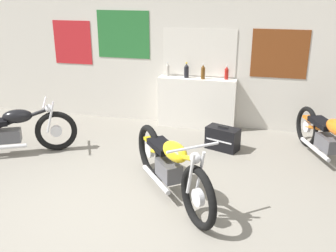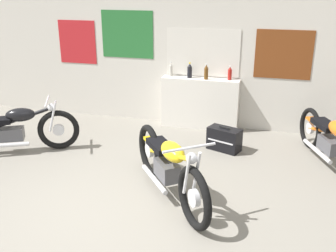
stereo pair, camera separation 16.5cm
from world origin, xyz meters
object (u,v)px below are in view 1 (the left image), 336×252
(bottle_right_center, at_px, (227,73))
(bottle_leftmost, at_px, (168,70))
(hard_case_black, at_px, (223,138))
(motorcycle_yellow, at_px, (171,166))
(motorcycle_orange, at_px, (331,139))
(bottle_left_center, at_px, (186,71))
(motorcycle_black, at_px, (12,130))
(bottle_center, at_px, (203,72))

(bottle_right_center, bearing_deg, bottle_leftmost, 179.88)
(hard_case_black, bearing_deg, motorcycle_yellow, -105.83)
(motorcycle_orange, bearing_deg, bottle_left_center, 154.36)
(motorcycle_black, height_order, motorcycle_orange, motorcycle_orange)
(bottle_leftmost, height_order, motorcycle_orange, bottle_leftmost)
(bottle_center, relative_size, motorcycle_yellow, 0.16)
(bottle_leftmost, relative_size, bottle_right_center, 1.04)
(bottle_leftmost, relative_size, hard_case_black, 0.46)
(bottle_left_center, relative_size, bottle_center, 0.99)
(bottle_left_center, relative_size, motorcycle_black, 0.15)
(bottle_leftmost, height_order, bottle_right_center, bottle_leftmost)
(bottle_right_center, height_order, hard_case_black, bottle_right_center)
(bottle_right_center, height_order, motorcycle_orange, bottle_right_center)
(bottle_left_center, relative_size, motorcycle_orange, 0.14)
(bottle_leftmost, xyz_separation_m, bottle_left_center, (0.37, -0.04, 0.01))
(bottle_right_center, distance_m, hard_case_black, 1.34)
(bottle_right_center, distance_m, motorcycle_yellow, 2.82)
(bottle_left_center, xyz_separation_m, motorcycle_yellow, (0.33, -2.69, -0.64))
(bottle_left_center, bearing_deg, motorcycle_yellow, -82.95)
(bottle_leftmost, xyz_separation_m, motorcycle_black, (-2.08, -2.00, -0.67))
(bottle_leftmost, height_order, hard_case_black, bottle_leftmost)
(bottle_leftmost, relative_size, bottle_center, 0.93)
(motorcycle_orange, bearing_deg, motorcycle_yellow, -144.68)
(bottle_leftmost, bearing_deg, motorcycle_orange, -23.29)
(motorcycle_yellow, xyz_separation_m, motorcycle_black, (-2.78, 0.73, -0.03))
(bottle_left_center, height_order, bottle_right_center, bottle_left_center)
(bottle_leftmost, distance_m, motorcycle_black, 2.96)
(bottle_left_center, distance_m, motorcycle_yellow, 2.78)
(bottle_right_center, height_order, motorcycle_yellow, bottle_right_center)
(motorcycle_yellow, bearing_deg, bottle_leftmost, 104.47)
(bottle_left_center, xyz_separation_m, hard_case_black, (0.82, -0.97, -0.89))
(bottle_left_center, height_order, motorcycle_black, bottle_left_center)
(bottle_center, distance_m, motorcycle_yellow, 2.72)
(motorcycle_black, bearing_deg, hard_case_black, 16.82)
(bottle_leftmost, relative_size, motorcycle_orange, 0.13)
(motorcycle_orange, bearing_deg, motorcycle_black, -170.98)
(motorcycle_black, distance_m, motorcycle_orange, 4.97)
(motorcycle_black, xyz_separation_m, motorcycle_orange, (4.90, 0.78, 0.02))
(bottle_center, bearing_deg, bottle_leftmost, 173.36)
(bottle_leftmost, xyz_separation_m, bottle_center, (0.69, -0.08, 0.01))
(bottle_leftmost, bearing_deg, hard_case_black, -40.32)
(bottle_left_center, xyz_separation_m, motorcycle_orange, (2.46, -1.18, -0.66))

